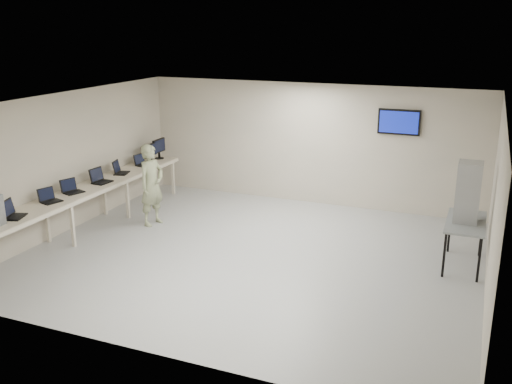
% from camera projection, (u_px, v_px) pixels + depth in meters
% --- Properties ---
extents(room, '(8.01, 7.01, 2.81)m').
position_uv_depth(room, '(255.00, 180.00, 10.12)').
color(room, '#A2A2A2').
rests_on(room, ground).
extents(workbench, '(0.76, 6.00, 0.90)m').
position_uv_depth(workbench, '(89.00, 191.00, 11.55)').
color(workbench, '#BBAC99').
rests_on(workbench, ground).
extents(laptop_0, '(0.42, 0.45, 0.30)m').
position_uv_depth(laptop_0, '(12.00, 213.00, 9.74)').
color(laptop_0, black).
rests_on(laptop_0, workbench).
extents(laptop_1, '(0.37, 0.40, 0.27)m').
position_uv_depth(laptop_1, '(49.00, 198.00, 10.57)').
color(laptop_1, black).
rests_on(laptop_1, workbench).
extents(laptop_2, '(0.40, 0.42, 0.28)m').
position_uv_depth(laptop_2, '(72.00, 189.00, 11.15)').
color(laptop_2, black).
rests_on(laptop_2, workbench).
extents(laptop_3, '(0.35, 0.41, 0.31)m').
position_uv_depth(laptop_3, '(100.00, 179.00, 11.85)').
color(laptop_3, black).
rests_on(laptop_3, workbench).
extents(laptop_4, '(0.39, 0.42, 0.28)m').
position_uv_depth(laptop_4, '(119.00, 170.00, 12.57)').
color(laptop_4, black).
rests_on(laptop_4, workbench).
extents(laptop_5, '(0.34, 0.38, 0.26)m').
position_uv_depth(laptop_5, '(142.00, 162.00, 13.29)').
color(laptop_5, black).
rests_on(laptop_5, workbench).
extents(monitor_near, '(0.20, 0.44, 0.44)m').
position_uv_depth(monitor_near, '(151.00, 151.00, 13.58)').
color(monitor_near, black).
rests_on(monitor_near, workbench).
extents(monitor_far, '(0.22, 0.49, 0.48)m').
position_uv_depth(monitor_far, '(159.00, 147.00, 13.89)').
color(monitor_far, black).
rests_on(monitor_far, workbench).
extents(soldier, '(0.54, 0.70, 1.71)m').
position_uv_depth(soldier, '(152.00, 185.00, 11.85)').
color(soldier, gray).
rests_on(soldier, ground).
extents(side_table, '(0.65, 1.38, 0.83)m').
position_uv_depth(side_table, '(466.00, 225.00, 9.80)').
color(side_table, slate).
rests_on(side_table, ground).
extents(storage_bins, '(0.39, 0.44, 1.04)m').
position_uv_depth(storage_bins, '(468.00, 192.00, 9.63)').
color(storage_bins, '#AAABAD').
rests_on(storage_bins, side_table).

